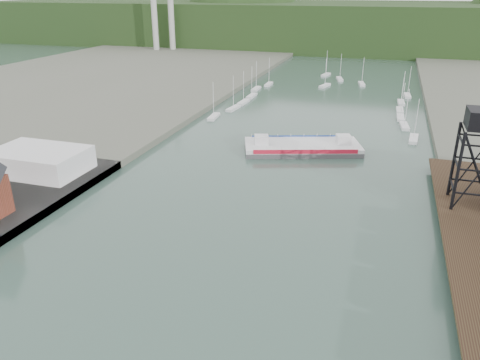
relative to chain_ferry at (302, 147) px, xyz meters
The scene contains 4 objects.
white_shed 56.79m from the chain_ferry, 145.08° to the right, with size 18.00×12.00×4.50m, color silver.
marina_sailboats 56.05m from the chain_ferry, 92.48° to the left, with size 57.71×92.65×0.90m.
distant_hills 219.17m from the chain_ferry, 91.70° to the left, with size 500.00×120.00×80.00m.
chain_ferry is the anchor object (origin of this frame).
Camera 1 is at (19.93, -20.51, 35.72)m, focal length 35.00 mm.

